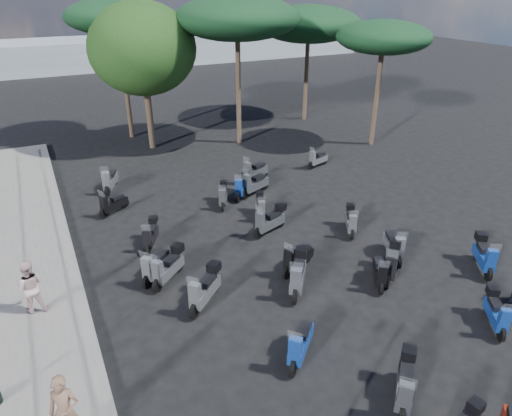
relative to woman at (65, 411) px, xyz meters
name	(u,v)px	position (x,y,z in m)	size (l,w,h in m)	color
ground	(259,289)	(5.96, 3.08, -1.02)	(120.00, 120.00, 0.00)	black
sidewalk	(31,291)	(-0.54, 6.08, -0.94)	(3.00, 30.00, 0.15)	#625F5D
woman	(65,411)	(0.00, 0.00, 0.00)	(0.63, 0.42, 1.73)	brown
pedestrian_far	(30,287)	(-0.45, 4.94, -0.04)	(0.81, 0.63, 1.66)	beige
scooter_2	(205,289)	(4.16, 3.15, -0.48)	(1.45, 1.35, 1.44)	black
scooter_3	(168,267)	(3.53, 4.81, -0.50)	(1.41, 1.24, 1.37)	black
scooter_4	(151,235)	(3.59, 7.18, -0.56)	(0.87, 1.42, 1.22)	black
scooter_5	(113,204)	(2.86, 10.49, -0.58)	(1.38, 0.94, 1.25)	black
scooter_7	(405,384)	(7.01, -2.22, -0.50)	(1.35, 1.31, 1.37)	black
scooter_8	(300,344)	(5.55, -0.02, -0.53)	(1.34, 1.28, 1.39)	black
scooter_9	(298,275)	(7.03, 2.54, -0.46)	(1.30, 1.58, 1.49)	black
scooter_10	(157,266)	(3.23, 5.12, -0.54)	(1.35, 1.23, 1.37)	black
scooter_11	(110,181)	(3.20, 12.90, -0.51)	(0.96, 1.70, 1.45)	black
scooter_14	(297,259)	(7.55, 3.44, -0.55)	(1.59, 0.90, 1.36)	black
scooter_15	(270,221)	(7.95, 6.13, -0.50)	(1.65, 0.82, 1.36)	black
scooter_16	(242,186)	(8.40, 9.64, -0.53)	(1.21, 1.33, 1.30)	black
scooter_17	(223,196)	(7.27, 9.15, -0.56)	(0.85, 1.42, 1.22)	black
scooter_19	(496,313)	(11.12, -1.40, -0.55)	(1.01, 1.35, 1.24)	black
scooter_20	(392,263)	(10.14, 1.79, -0.48)	(1.43, 1.32, 1.42)	black
scooter_21	(380,273)	(9.52, 1.62, -0.59)	(0.95, 1.35, 1.24)	black
scooter_22	(261,207)	(8.24, 7.48, -0.57)	(0.77, 1.42, 1.19)	black
scooter_23	(255,184)	(9.00, 9.58, -0.52)	(1.71, 0.90, 1.43)	black
scooter_26	(484,256)	(13.22, 0.74, -0.49)	(1.13, 1.52, 1.39)	black
scooter_27	(394,246)	(10.95, 2.61, -0.53)	(0.93, 1.66, 1.41)	black
scooter_28	(351,221)	(10.79, 4.80, -0.55)	(0.96, 1.38, 1.23)	black
scooter_29	(318,159)	(13.46, 11.18, -0.60)	(1.47, 0.66, 1.20)	black
scooter_30	(255,172)	(9.66, 10.91, -0.52)	(1.71, 0.90, 1.43)	black
broadleaf_tree	(142,49)	(6.54, 18.09, 4.48)	(5.74, 5.74, 7.95)	#38281E
pine_0	(237,18)	(11.45, 16.63, 5.95)	(6.77, 6.77, 8.17)	#38281E
pine_1	(309,24)	(17.74, 19.37, 5.23)	(6.75, 6.75, 7.44)	#38281E
pine_2	(117,17)	(5.92, 20.70, 5.95)	(5.76, 5.76, 8.00)	#38281E
pine_3	(384,38)	(18.40, 12.88, 4.99)	(5.16, 5.16, 6.94)	#38281E
distant_hills	(74,54)	(5.96, 48.08, 0.48)	(70.00, 8.00, 3.00)	gray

